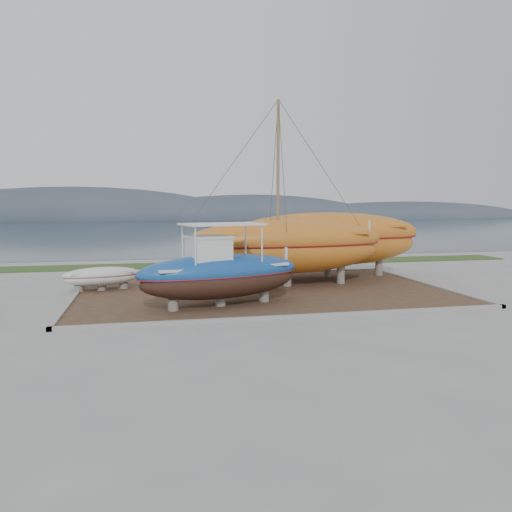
{
  "coord_description": "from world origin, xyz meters",
  "views": [
    {
      "loc": [
        -5.65,
        -20.33,
        4.47
      ],
      "look_at": [
        -0.36,
        4.0,
        1.82
      ],
      "focal_mm": 35.0,
      "sensor_mm": 36.0,
      "label": 1
    }
  ],
  "objects": [
    {
      "name": "dirt_patch",
      "position": [
        0.0,
        4.0,
        0.03
      ],
      "size": [
        18.0,
        12.0,
        0.06
      ],
      "primitive_type": "cube",
      "color": "#422D1E",
      "rests_on": "ground"
    },
    {
      "name": "grass_strip",
      "position": [
        0.0,
        15.5,
        0.04
      ],
      "size": [
        44.0,
        3.0,
        0.08
      ],
      "primitive_type": "cube",
      "color": "#284219",
      "rests_on": "ground"
    },
    {
      "name": "mountain_ridge",
      "position": [
        0.0,
        125.0,
        0.0
      ],
      "size": [
        200.0,
        36.0,
        20.0
      ],
      "primitive_type": null,
      "color": "#333D49",
      "rests_on": "ground"
    },
    {
      "name": "sea",
      "position": [
        0.0,
        70.0,
        0.0
      ],
      "size": [
        260.0,
        100.0,
        0.04
      ],
      "primitive_type": null,
      "color": "#1A2E35",
      "rests_on": "ground"
    },
    {
      "name": "curb_frame",
      "position": [
        0.0,
        4.0,
        0.07
      ],
      "size": [
        18.6,
        12.6,
        0.15
      ],
      "primitive_type": null,
      "color": "gray",
      "rests_on": "ground"
    },
    {
      "name": "orange_sailboat",
      "position": [
        1.56,
        5.01,
        4.9
      ],
      "size": [
        11.02,
        3.93,
        9.68
      ],
      "primitive_type": null,
      "rotation": [
        0.0,
        0.0,
        0.07
      ],
      "color": "#B7651C",
      "rests_on": "dirt_patch"
    },
    {
      "name": "blue_caique",
      "position": [
        -2.64,
        0.67,
        1.83
      ],
      "size": [
        7.7,
        4.11,
        3.55
      ],
      "primitive_type": null,
      "rotation": [
        0.0,
        0.0,
        0.26
      ],
      "color": "#174993",
      "rests_on": "dirt_patch"
    },
    {
      "name": "ground",
      "position": [
        0.0,
        0.0,
        0.0
      ],
      "size": [
        140.0,
        140.0,
        0.0
      ],
      "primitive_type": "plane",
      "color": "gray",
      "rests_on": "ground"
    },
    {
      "name": "orange_bare_hull",
      "position": [
        4.84,
        7.75,
        1.93
      ],
      "size": [
        11.53,
        3.77,
        3.75
      ],
      "primitive_type": null,
      "rotation": [
        0.0,
        0.0,
        -0.03
      ],
      "color": "#B7651C",
      "rests_on": "dirt_patch"
    },
    {
      "name": "white_dinghy",
      "position": [
        -8.01,
        5.81,
        0.63
      ],
      "size": [
        4.03,
        2.26,
        1.14
      ],
      "primitive_type": null,
      "rotation": [
        0.0,
        0.0,
        0.23
      ],
      "color": "silver",
      "rests_on": "dirt_patch"
    }
  ]
}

